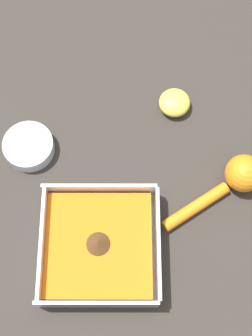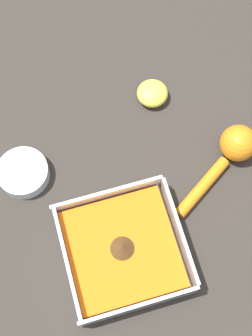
{
  "view_description": "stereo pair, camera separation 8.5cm",
  "coord_description": "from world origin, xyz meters",
  "px_view_note": "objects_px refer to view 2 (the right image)",
  "views": [
    {
      "loc": [
        -0.05,
        0.21,
        0.82
      ],
      "look_at": [
        -0.05,
        -0.09,
        0.03
      ],
      "focal_mm": 50.0,
      "sensor_mm": 36.0,
      "label": 1
    },
    {
      "loc": [
        0.04,
        0.2,
        0.82
      ],
      "look_at": [
        -0.05,
        -0.09,
        0.03
      ],
      "focal_mm": 50.0,
      "sensor_mm": 36.0,
      "label": 2
    }
  ],
  "objects_px": {
    "lemon_squeezer": "(232,150)",
    "lemon_half": "(152,93)",
    "spice_bowl": "(23,173)",
    "square_dish": "(124,250)"
  },
  "relations": [
    {
      "from": "square_dish",
      "to": "spice_bowl",
      "type": "distance_m",
      "value": 0.23
    },
    {
      "from": "spice_bowl",
      "to": "lemon_half",
      "type": "height_order",
      "value": "lemon_half"
    },
    {
      "from": "lemon_squeezer",
      "to": "lemon_half",
      "type": "relative_size",
      "value": 3.0
    },
    {
      "from": "spice_bowl",
      "to": "lemon_squeezer",
      "type": "distance_m",
      "value": 0.39
    },
    {
      "from": "spice_bowl",
      "to": "lemon_squeezer",
      "type": "height_order",
      "value": "lemon_squeezer"
    },
    {
      "from": "lemon_squeezer",
      "to": "lemon_half",
      "type": "bearing_deg",
      "value": 89.4
    },
    {
      "from": "square_dish",
      "to": "lemon_half",
      "type": "bearing_deg",
      "value": -116.13
    },
    {
      "from": "square_dish",
      "to": "spice_bowl",
      "type": "height_order",
      "value": "square_dish"
    },
    {
      "from": "lemon_squeezer",
      "to": "lemon_half",
      "type": "height_order",
      "value": "lemon_squeezer"
    },
    {
      "from": "spice_bowl",
      "to": "square_dish",
      "type": "bearing_deg",
      "value": 126.43
    }
  ]
}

